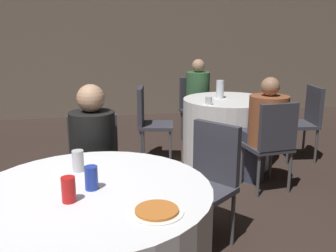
{
  "coord_description": "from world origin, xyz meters",
  "views": [
    {
      "loc": [
        0.2,
        -1.91,
        1.53
      ],
      "look_at": [
        0.69,
        0.68,
        0.86
      ],
      "focal_mm": 40.0,
      "sensor_mm": 36.0,
      "label": 1
    }
  ],
  "objects_px": {
    "chair_far_west": "(148,117)",
    "bottle_far": "(220,89)",
    "soda_can_red": "(69,190)",
    "chair_near_north": "(94,162)",
    "chair_far_north": "(195,103)",
    "soda_can_blue": "(91,178)",
    "chair_far_south": "(272,139)",
    "table_far": "(228,130)",
    "chair_near_northeast": "(209,174)",
    "pizza_plate_near": "(157,211)",
    "person_green_jacket": "(200,102)",
    "person_floral_shirt": "(264,130)",
    "chair_far_east": "(306,116)",
    "soda_can_silver": "(78,161)",
    "person_black_shirt": "(94,163)"
  },
  "relations": [
    {
      "from": "pizza_plate_near",
      "to": "soda_can_blue",
      "type": "distance_m",
      "value": 0.42
    },
    {
      "from": "chair_far_east",
      "to": "soda_can_silver",
      "type": "xyz_separation_m",
      "value": [
        -2.57,
        -1.92,
        0.28
      ]
    },
    {
      "from": "table_far",
      "to": "chair_near_north",
      "type": "relative_size",
      "value": 1.19
    },
    {
      "from": "chair_far_south",
      "to": "person_green_jacket",
      "type": "distance_m",
      "value": 1.73
    },
    {
      "from": "chair_far_west",
      "to": "soda_can_red",
      "type": "relative_size",
      "value": 7.33
    },
    {
      "from": "chair_near_north",
      "to": "chair_far_west",
      "type": "relative_size",
      "value": 1.0
    },
    {
      "from": "chair_near_northeast",
      "to": "person_floral_shirt",
      "type": "distance_m",
      "value": 1.22
    },
    {
      "from": "pizza_plate_near",
      "to": "bottle_far",
      "type": "relative_size",
      "value": 1.14
    },
    {
      "from": "table_far",
      "to": "chair_near_northeast",
      "type": "bearing_deg",
      "value": -114.07
    },
    {
      "from": "table_far",
      "to": "chair_near_northeast",
      "type": "distance_m",
      "value": 1.85
    },
    {
      "from": "table_far",
      "to": "person_green_jacket",
      "type": "xyz_separation_m",
      "value": [
        -0.13,
        0.77,
        0.2
      ]
    },
    {
      "from": "chair_far_north",
      "to": "chair_far_west",
      "type": "xyz_separation_m",
      "value": [
        -0.77,
        -0.74,
        0.0
      ]
    },
    {
      "from": "person_floral_shirt",
      "to": "chair_far_south",
      "type": "bearing_deg",
      "value": -90.0
    },
    {
      "from": "chair_far_west",
      "to": "bottle_far",
      "type": "relative_size",
      "value": 4.25
    },
    {
      "from": "chair_far_south",
      "to": "bottle_far",
      "type": "xyz_separation_m",
      "value": [
        -0.19,
        1.02,
        0.33
      ]
    },
    {
      "from": "table_far",
      "to": "chair_near_north",
      "type": "xyz_separation_m",
      "value": [
        -1.56,
        -1.28,
        0.16
      ]
    },
    {
      "from": "chair_near_north",
      "to": "person_black_shirt",
      "type": "bearing_deg",
      "value": 90.0
    },
    {
      "from": "person_green_jacket",
      "to": "bottle_far",
      "type": "height_order",
      "value": "person_green_jacket"
    },
    {
      "from": "chair_near_northeast",
      "to": "chair_far_east",
      "type": "bearing_deg",
      "value": -85.11
    },
    {
      "from": "chair_near_northeast",
      "to": "soda_can_silver",
      "type": "relative_size",
      "value": 7.33
    },
    {
      "from": "chair_near_northeast",
      "to": "soda_can_blue",
      "type": "xyz_separation_m",
      "value": [
        -0.81,
        -0.63,
        0.28
      ]
    },
    {
      "from": "pizza_plate_near",
      "to": "person_green_jacket",
      "type": "bearing_deg",
      "value": 71.36
    },
    {
      "from": "person_floral_shirt",
      "to": "soda_can_blue",
      "type": "height_order",
      "value": "person_floral_shirt"
    },
    {
      "from": "person_green_jacket",
      "to": "pizza_plate_near",
      "type": "relative_size",
      "value": 4.84
    },
    {
      "from": "person_green_jacket",
      "to": "chair_far_south",
      "type": "bearing_deg",
      "value": 87.95
    },
    {
      "from": "chair_far_north",
      "to": "chair_far_west",
      "type": "distance_m",
      "value": 1.07
    },
    {
      "from": "bottle_far",
      "to": "soda_can_blue",
      "type": "bearing_deg",
      "value": -121.64
    },
    {
      "from": "person_floral_shirt",
      "to": "soda_can_blue",
      "type": "relative_size",
      "value": 9.12
    },
    {
      "from": "soda_can_silver",
      "to": "person_black_shirt",
      "type": "bearing_deg",
      "value": 82.62
    },
    {
      "from": "chair_near_north",
      "to": "chair_far_west",
      "type": "bearing_deg",
      "value": -113.12
    },
    {
      "from": "chair_near_north",
      "to": "chair_far_south",
      "type": "relative_size",
      "value": 1.0
    },
    {
      "from": "chair_far_east",
      "to": "soda_can_red",
      "type": "distance_m",
      "value": 3.49
    },
    {
      "from": "soda_can_blue",
      "to": "soda_can_red",
      "type": "distance_m",
      "value": 0.16
    },
    {
      "from": "table_far",
      "to": "chair_far_north",
      "type": "relative_size",
      "value": 1.19
    },
    {
      "from": "chair_far_west",
      "to": "person_floral_shirt",
      "type": "xyz_separation_m",
      "value": [
        1.01,
        -0.97,
        0.04
      ]
    },
    {
      "from": "soda_can_blue",
      "to": "soda_can_red",
      "type": "relative_size",
      "value": 1.0
    },
    {
      "from": "table_far",
      "to": "pizza_plate_near",
      "type": "distance_m",
      "value": 2.94
    },
    {
      "from": "table_far",
      "to": "chair_near_north",
      "type": "distance_m",
      "value": 2.02
    },
    {
      "from": "table_far",
      "to": "chair_near_northeast",
      "type": "xyz_separation_m",
      "value": [
        -0.75,
        -1.68,
        0.16
      ]
    },
    {
      "from": "soda_can_silver",
      "to": "person_floral_shirt",
      "type": "bearing_deg",
      "value": 36.06
    },
    {
      "from": "chair_near_north",
      "to": "pizza_plate_near",
      "type": "bearing_deg",
      "value": 101.94
    },
    {
      "from": "chair_near_north",
      "to": "soda_can_red",
      "type": "height_order",
      "value": "chair_near_north"
    },
    {
      "from": "person_floral_shirt",
      "to": "soda_can_blue",
      "type": "xyz_separation_m",
      "value": [
        -1.64,
        -1.52,
        0.24
      ]
    },
    {
      "from": "chair_far_north",
      "to": "soda_can_blue",
      "type": "distance_m",
      "value": 3.54
    },
    {
      "from": "chair_near_north",
      "to": "soda_can_blue",
      "type": "height_order",
      "value": "chair_near_north"
    },
    {
      "from": "chair_far_east",
      "to": "soda_can_red",
      "type": "bearing_deg",
      "value": 138.65
    },
    {
      "from": "chair_near_north",
      "to": "person_floral_shirt",
      "type": "bearing_deg",
      "value": -163.06
    },
    {
      "from": "chair_far_north",
      "to": "soda_can_silver",
      "type": "height_order",
      "value": "chair_far_north"
    },
    {
      "from": "person_floral_shirt",
      "to": "pizza_plate_near",
      "type": "relative_size",
      "value": 4.64
    },
    {
      "from": "chair_far_west",
      "to": "person_floral_shirt",
      "type": "distance_m",
      "value": 1.4
    }
  ]
}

